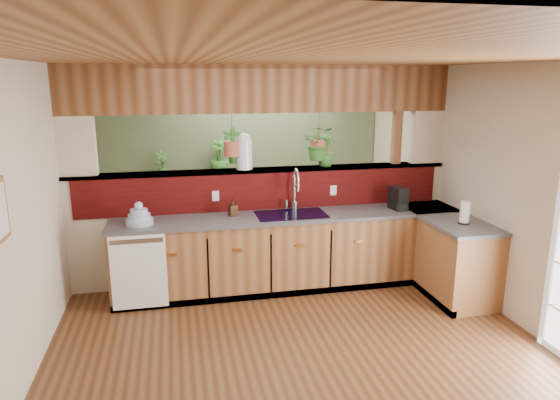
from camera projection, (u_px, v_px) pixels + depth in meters
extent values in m
cube|color=#502E18|center=(289.00, 326.00, 5.06)|extent=(4.60, 7.00, 0.01)
cube|color=brown|center=(290.00, 61.00, 4.44)|extent=(4.60, 7.00, 0.01)
cube|color=beige|center=(240.00, 151.00, 8.07)|extent=(4.60, 0.02, 2.60)
cube|color=beige|center=(29.00, 216.00, 4.28)|extent=(0.02, 7.00, 2.60)
cube|color=beige|center=(503.00, 191.00, 5.21)|extent=(0.02, 7.00, 2.60)
cube|color=beige|center=(264.00, 225.00, 6.18)|extent=(4.60, 0.15, 1.35)
cube|color=#3E0808|center=(265.00, 191.00, 5.99)|extent=(4.40, 0.02, 0.45)
cube|color=brown|center=(264.00, 170.00, 6.01)|extent=(4.60, 0.21, 0.04)
cube|color=brown|center=(263.00, 89.00, 5.78)|extent=(4.60, 0.15, 0.55)
cube|color=beige|center=(77.00, 148.00, 5.50)|extent=(0.40, 0.15, 0.70)
cube|color=beige|center=(426.00, 138.00, 6.36)|extent=(0.40, 0.15, 0.70)
cube|color=brown|center=(395.00, 170.00, 6.37)|extent=(0.10, 0.10, 2.60)
cube|color=brown|center=(264.00, 170.00, 6.01)|extent=(4.60, 0.21, 0.04)
cube|color=brown|center=(263.00, 89.00, 5.78)|extent=(4.60, 0.15, 0.55)
cube|color=#5B6F4C|center=(240.00, 151.00, 8.05)|extent=(4.55, 0.02, 2.55)
cube|color=brown|center=(291.00, 252.00, 5.93)|extent=(4.10, 0.60, 0.86)
cube|color=#45454A|center=(291.00, 216.00, 5.82)|extent=(4.14, 0.64, 0.04)
cube|color=brown|center=(444.00, 254.00, 5.87)|extent=(0.60, 1.48, 0.86)
cube|color=#45454A|center=(447.00, 218.00, 5.76)|extent=(0.64, 1.52, 0.04)
cube|color=brown|center=(426.00, 243.00, 6.29)|extent=(0.60, 0.60, 0.86)
cube|color=#45454A|center=(428.00, 208.00, 6.18)|extent=(0.64, 0.64, 0.04)
cube|color=black|center=(296.00, 292.00, 5.77)|extent=(4.10, 0.06, 0.08)
cube|color=black|center=(421.00, 287.00, 5.91)|extent=(0.06, 1.48, 0.08)
cube|color=white|center=(139.00, 272.00, 5.28)|extent=(0.58, 0.02, 0.82)
cube|color=#B7B7B2|center=(137.00, 241.00, 5.18)|extent=(0.54, 0.01, 0.05)
cube|color=black|center=(291.00, 216.00, 5.82)|extent=(0.82, 0.50, 0.03)
cube|color=black|center=(275.00, 224.00, 5.80)|extent=(0.34, 0.40, 0.16)
cube|color=black|center=(307.00, 222.00, 5.88)|extent=(0.34, 0.40, 0.16)
cube|color=silver|center=(0.00, 211.00, 3.47)|extent=(0.01, 0.27, 0.37)
cylinder|color=#B7B7B2|center=(294.00, 205.00, 6.01)|extent=(0.08, 0.08, 0.11)
cylinder|color=#B7B7B2|center=(294.00, 189.00, 5.96)|extent=(0.03, 0.03, 0.31)
torus|color=#B7B7B2|center=(296.00, 178.00, 5.85)|extent=(0.22, 0.11, 0.23)
cylinder|color=#B7B7B2|center=(298.00, 186.00, 5.78)|extent=(0.03, 0.03, 0.13)
cylinder|color=#B7B7B2|center=(286.00, 204.00, 5.99)|extent=(0.03, 0.03, 0.11)
cylinder|color=#A2B2D2|center=(140.00, 222.00, 5.41)|extent=(0.29, 0.29, 0.06)
cylinder|color=#A2B2D2|center=(139.00, 216.00, 5.40)|extent=(0.24, 0.24, 0.05)
cylinder|color=#A2B2D2|center=(139.00, 212.00, 5.38)|extent=(0.18, 0.18, 0.05)
sphere|color=#A2B2D2|center=(139.00, 206.00, 5.37)|extent=(0.09, 0.09, 0.09)
imported|color=#3C2615|center=(233.00, 208.00, 5.74)|extent=(0.11, 0.11, 0.20)
cube|color=black|center=(398.00, 198.00, 6.02)|extent=(0.15, 0.24, 0.27)
cube|color=black|center=(401.00, 207.00, 5.96)|extent=(0.13, 0.09, 0.09)
cylinder|color=silver|center=(400.00, 204.00, 5.98)|extent=(0.07, 0.07, 0.07)
cylinder|color=black|center=(464.00, 223.00, 5.45)|extent=(0.12, 0.12, 0.02)
cylinder|color=#B7B7B2|center=(465.00, 212.00, 5.42)|extent=(0.02, 0.02, 0.27)
cylinder|color=white|center=(465.00, 212.00, 5.42)|extent=(0.10, 0.10, 0.23)
cylinder|color=silver|center=(244.00, 156.00, 5.92)|extent=(0.19, 0.19, 0.32)
sphere|color=silver|center=(244.00, 140.00, 5.88)|extent=(0.17, 0.17, 0.17)
imported|color=#2B6824|center=(326.00, 150.00, 6.12)|extent=(0.24, 0.24, 0.39)
cylinder|color=brown|center=(232.00, 129.00, 5.81)|extent=(0.01, 0.01, 0.35)
cylinder|color=#994E37|center=(232.00, 149.00, 5.87)|extent=(0.20, 0.20, 0.17)
imported|color=#2B6824|center=(232.00, 127.00, 5.81)|extent=(0.27, 0.22, 0.43)
cylinder|color=brown|center=(319.00, 127.00, 6.03)|extent=(0.01, 0.01, 0.36)
cylinder|color=#994E37|center=(319.00, 147.00, 6.09)|extent=(0.19, 0.19, 0.17)
imported|color=#2B6824|center=(319.00, 126.00, 6.03)|extent=(0.45, 0.41, 0.41)
cube|color=black|center=(187.00, 205.00, 7.84)|extent=(1.52, 0.86, 0.98)
imported|color=#2B6824|center=(161.00, 163.00, 7.60)|extent=(0.25, 0.21, 0.41)
imported|color=#2B6824|center=(219.00, 157.00, 7.77)|extent=(0.31, 0.31, 0.53)
imported|color=#2B6824|center=(315.00, 212.00, 7.83)|extent=(0.81, 0.74, 0.79)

